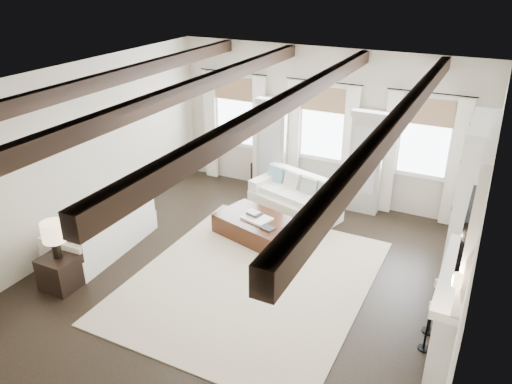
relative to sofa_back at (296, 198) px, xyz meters
The scene contains 16 objects.
ground 2.79m from the sofa_back, 86.86° to the right, with size 7.50×7.50×0.00m, color black.
room_shell 2.60m from the sofa_back, 64.34° to the right, with size 6.54×7.54×3.22m.
area_rug 2.58m from the sofa_back, 83.82° to the right, with size 3.57×4.29×0.02m, color beige.
sofa_back is the anchor object (origin of this frame).
sofa_left 3.78m from the sofa_back, 131.38° to the right, with size 1.02×2.08×0.87m.
ottoman 1.27m from the sofa_back, 103.61° to the right, with size 1.47×0.92×0.39m, color black.
tray 1.31m from the sofa_back, 101.52° to the right, with size 0.50×0.38×0.04m, color white.
book_lower 1.25m from the sofa_back, 106.57° to the right, with size 0.26×0.20×0.04m, color #262628.
book_upper 1.28m from the sofa_back, 106.79° to the right, with size 0.22×0.17×0.03m, color beige.
book_loose 1.52m from the sofa_back, 87.44° to the right, with size 0.24×0.18×0.03m, color #262628.
side_table_front 4.66m from the sofa_back, 120.07° to the right, with size 0.54×0.54×0.54m, color black.
lamp_front 4.71m from the sofa_back, 120.07° to the right, with size 0.36×0.36×0.61m.
side_table_back 1.63m from the sofa_back, 142.55° to the left, with size 0.35×0.35×0.53m, color black.
lamp_back 1.73m from the sofa_back, 142.55° to the left, with size 0.32×0.32×0.55m.
candlestick_near 4.22m from the sofa_back, 43.73° to the right, with size 0.16×0.16×0.77m.
candlestick_far 3.97m from the sofa_back, 39.76° to the right, with size 0.18×0.18×0.87m.
Camera 1 is at (3.21, -5.77, 4.73)m, focal length 35.00 mm.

